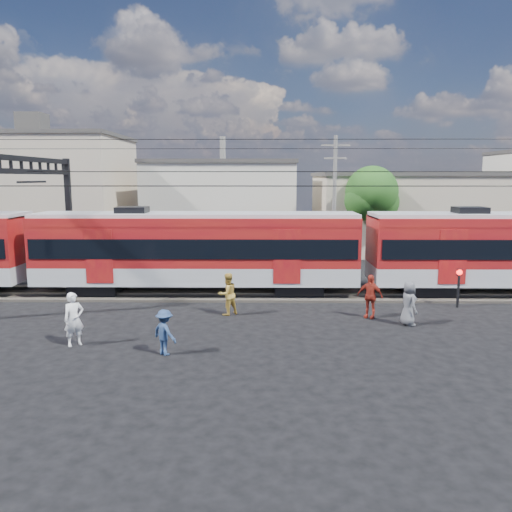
% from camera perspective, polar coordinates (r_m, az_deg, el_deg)
% --- Properties ---
extents(ground, '(120.00, 120.00, 0.00)m').
position_cam_1_polar(ground, '(17.92, -3.95, -10.36)').
color(ground, black).
rests_on(ground, ground).
extents(track_bed, '(70.00, 3.40, 0.12)m').
position_cam_1_polar(track_bed, '(25.57, -2.50, -4.28)').
color(track_bed, '#2D2823').
rests_on(track_bed, ground).
extents(rail_near, '(70.00, 0.12, 0.12)m').
position_cam_1_polar(rail_near, '(24.82, -2.60, -4.41)').
color(rail_near, '#59544C').
rests_on(rail_near, track_bed).
extents(rail_far, '(70.00, 0.12, 0.12)m').
position_cam_1_polar(rail_far, '(26.28, -2.42, -3.65)').
color(rail_far, '#59544C').
rests_on(rail_far, track_bed).
extents(commuter_train, '(50.30, 3.08, 4.17)m').
position_cam_1_polar(commuter_train, '(25.29, -6.31, 0.92)').
color(commuter_train, black).
rests_on(commuter_train, ground).
extents(catenary, '(70.00, 9.30, 7.52)m').
position_cam_1_polar(catenary, '(26.83, -21.50, 6.68)').
color(catenary, black).
rests_on(catenary, ground).
extents(building_west, '(14.28, 10.20, 9.30)m').
position_cam_1_polar(building_west, '(44.83, -23.72, 6.62)').
color(building_west, tan).
rests_on(building_west, ground).
extents(building_midwest, '(12.24, 12.24, 7.30)m').
position_cam_1_polar(building_midwest, '(44.04, -3.77, 6.02)').
color(building_midwest, beige).
rests_on(building_midwest, ground).
extents(building_mideast, '(16.32, 10.20, 6.30)m').
position_cam_1_polar(building_mideast, '(42.83, 17.85, 4.86)').
color(building_mideast, tan).
rests_on(building_mideast, ground).
extents(utility_pole_mid, '(1.80, 0.24, 8.50)m').
position_cam_1_polar(utility_pole_mid, '(32.21, 8.94, 6.41)').
color(utility_pole_mid, slate).
rests_on(utility_pole_mid, ground).
extents(tree_near, '(3.82, 3.64, 6.72)m').
position_cam_1_polar(tree_near, '(35.82, 13.32, 6.73)').
color(tree_near, '#382619').
rests_on(tree_near, ground).
extents(pedestrian_a, '(0.84, 0.80, 1.92)m').
position_cam_1_polar(pedestrian_a, '(18.94, -20.09, -6.79)').
color(pedestrian_a, white).
rests_on(pedestrian_a, ground).
extents(pedestrian_b, '(1.14, 1.10, 1.84)m').
position_cam_1_polar(pedestrian_b, '(21.70, -3.27, -4.36)').
color(pedestrian_b, gold).
rests_on(pedestrian_b, ground).
extents(pedestrian_c, '(1.15, 1.08, 1.56)m').
position_cam_1_polar(pedestrian_c, '(17.22, -10.40, -8.57)').
color(pedestrian_c, navy).
rests_on(pedestrian_c, ground).
extents(pedestrian_d, '(1.18, 0.94, 1.88)m').
position_cam_1_polar(pedestrian_d, '(21.77, 12.90, -4.50)').
color(pedestrian_d, maroon).
rests_on(pedestrian_d, ground).
extents(pedestrian_e, '(0.80, 1.01, 1.80)m').
position_cam_1_polar(pedestrian_e, '(21.10, 17.05, -5.20)').
color(pedestrian_e, '#535459').
rests_on(pedestrian_e, ground).
extents(crossing_signal, '(0.26, 0.26, 1.81)m').
position_cam_1_polar(crossing_signal, '(24.62, 22.17, -2.63)').
color(crossing_signal, black).
rests_on(crossing_signal, ground).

